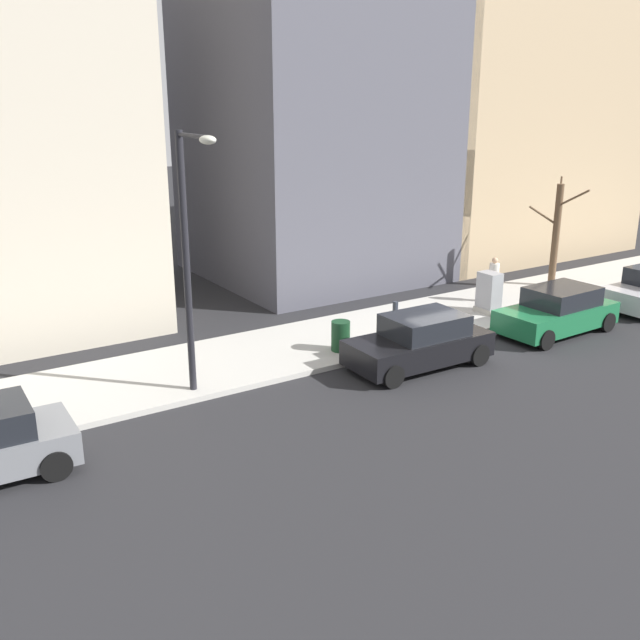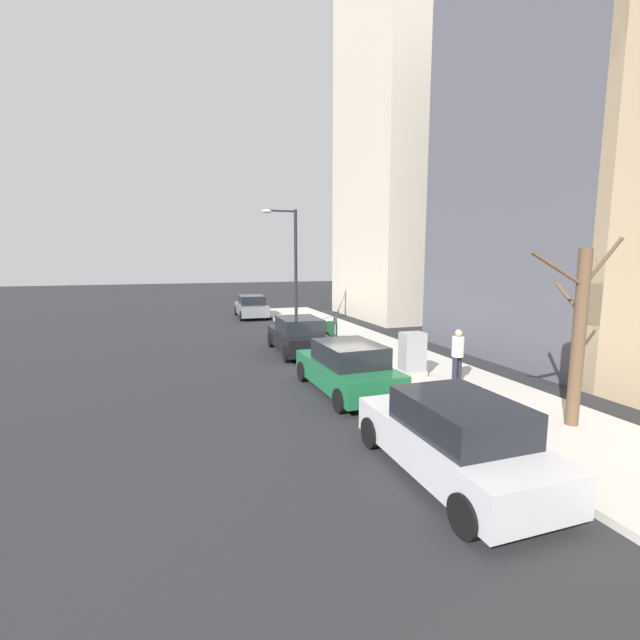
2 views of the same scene
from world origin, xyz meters
name	(u,v)px [view 1 (image 1 of 2)]	position (x,y,z in m)	size (l,w,h in m)	color
ground_plane	(458,340)	(0.00, 0.00, 0.00)	(120.00, 120.00, 0.00)	#232326
sidewalk	(417,321)	(2.00, 0.00, 0.07)	(4.00, 36.00, 0.15)	#B2AFA8
parked_car_green	(558,311)	(-1.21, -3.15, 0.74)	(2.04, 4.25, 1.52)	#196038
parked_car_black	(420,342)	(-1.09, 2.57, 0.74)	(1.99, 4.23, 1.52)	black
parking_meter	(395,318)	(0.45, 2.25, 0.98)	(0.14, 0.10, 1.35)	slate
utility_box	(489,293)	(1.30, -2.60, 0.85)	(0.83, 0.61, 1.43)	#A8A399
streetlamp	(189,244)	(0.28, 8.80, 4.02)	(1.97, 0.32, 6.50)	black
bare_tree	(556,233)	(2.59, -7.46, 2.26)	(1.93, 1.66, 4.25)	brown
trash_bin	(341,336)	(0.90, 3.93, 0.60)	(0.56, 0.56, 0.90)	#14381E
pedestrian_near_meter	(494,277)	(2.20, -3.74, 1.09)	(0.38, 0.36, 1.66)	#1E1E2D
office_tower_left	(472,100)	(11.53, -11.29, 7.20)	(12.06, 12.06, 14.40)	tan
office_block_center	(316,89)	(10.09, -1.11, 7.64)	(9.19, 9.19, 15.28)	#4C4C56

